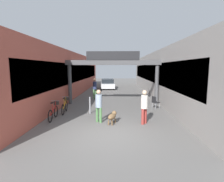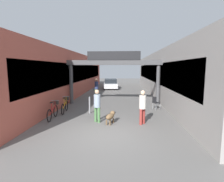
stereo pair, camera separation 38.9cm
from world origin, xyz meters
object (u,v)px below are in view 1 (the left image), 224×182
Objects in this scene: dog_on_leash at (112,116)px; bicycle_red_nearest at (54,111)px; pedestrian_carrying_crate at (95,87)px; pedestrian_with_dog at (99,104)px; bollard_post_metal at (90,105)px; pedestrian_companion at (144,105)px; parked_car_white at (107,84)px; cafe_chair_black_nearer at (155,101)px; bicycle_orange_second at (65,106)px.

bicycle_red_nearest is at bearing 168.54° from dog_on_leash.
dog_on_leash is at bearing -75.68° from pedestrian_carrying_crate.
pedestrian_with_dog reaches higher than bollard_post_metal.
pedestrian_companion is 0.41× the size of parked_car_white.
cafe_chair_black_nearer is 0.21× the size of parked_car_white.
pedestrian_with_dog is 0.93× the size of pedestrian_carrying_crate.
cafe_chair_black_nearer is at bearing 22.72° from bicycle_red_nearest.
pedestrian_carrying_crate is at bearing 115.39° from pedestrian_companion.
cafe_chair_black_nearer is (2.80, 3.19, 0.16)m from dog_on_leash.
parked_car_white reaches higher than dog_on_leash.
dog_on_leash is at bearing 179.94° from pedestrian_companion.
pedestrian_companion is at bearing -110.68° from cafe_chair_black_nearer.
bicycle_red_nearest is at bearing -97.46° from bicycle_orange_second.
pedestrian_carrying_crate is 7.52m from dog_on_leash.
pedestrian_with_dog is at bearing -80.80° from pedestrian_carrying_crate.
pedestrian_with_dog is at bearing 175.37° from pedestrian_companion.
parked_car_white is (2.08, 14.42, 0.21)m from bicycle_red_nearest.
pedestrian_carrying_crate reaches higher than pedestrian_with_dog.
pedestrian_with_dog is 0.94m from dog_on_leash.
bicycle_red_nearest is at bearing -98.21° from parked_car_white.
bollard_post_metal is at bearing -85.66° from pedestrian_carrying_crate.
pedestrian_carrying_crate is (-1.15, 7.07, 0.09)m from pedestrian_with_dog.
bicycle_red_nearest reaches higher than dog_on_leash.
cafe_chair_black_nearer is (4.24, 1.27, 0.01)m from bollard_post_metal.
pedestrian_carrying_crate reaches higher than dog_on_leash.
pedestrian_companion is 4.91m from bicycle_red_nearest.
bicycle_red_nearest is (-1.39, -6.60, -0.63)m from pedestrian_carrying_crate.
pedestrian_companion is (2.30, -0.19, 0.01)m from pedestrian_with_dog.
cafe_chair_black_nearer is at bearing -71.58° from parked_car_white.
pedestrian_carrying_crate is at bearing 94.34° from bollard_post_metal.
bicycle_red_nearest is 2.19m from bollard_post_metal.
pedestrian_carrying_crate is at bearing 76.94° from bicycle_orange_second.
pedestrian_companion reaches higher than parked_car_white.
pedestrian_with_dog is 1.01× the size of bicycle_red_nearest.
pedestrian_companion reaches higher than bicycle_red_nearest.
cafe_chair_black_nearer is at bearing 40.59° from pedestrian_with_dog.
bicycle_orange_second is (-4.65, 2.08, -0.55)m from pedestrian_companion.
pedestrian_companion is at bearing -32.25° from bollard_post_metal.
bollard_post_metal is (-1.45, 1.92, 0.15)m from dog_on_leash.
bollard_post_metal is at bearing -91.24° from parked_car_white.
bicycle_red_nearest is (-3.24, 0.66, 0.06)m from dog_on_leash.
bollard_post_metal is at bearing -5.67° from bicycle_orange_second.
parked_car_white is at bearing 81.71° from bicycle_orange_second.
cafe_chair_black_nearer is at bearing -41.22° from pedestrian_carrying_crate.
pedestrian_companion is at bearing -4.63° from pedestrian_with_dog.
dog_on_leash is 0.51× the size of bicycle_red_nearest.
bicycle_red_nearest is 1.62× the size of bollard_post_metal.
pedestrian_with_dog is 0.99× the size of pedestrian_companion.
bicycle_orange_second is at bearing 82.54° from bicycle_red_nearest.
cafe_chair_black_nearer is (3.50, 3.00, -0.43)m from pedestrian_with_dog.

